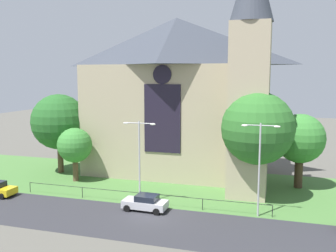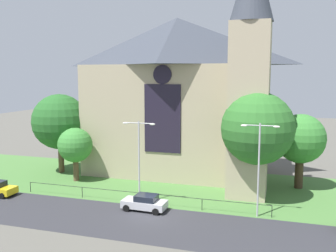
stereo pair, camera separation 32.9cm
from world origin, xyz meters
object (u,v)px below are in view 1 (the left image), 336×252
(tree_left_far, at_px, (59,122))
(streetlamp_near, at_px, (139,152))
(tree_right_near, at_px, (258,129))
(streetlamp_far, at_px, (260,158))
(church_building, at_px, (181,94))
(tree_right_far, at_px, (300,139))
(parked_car_silver, at_px, (145,203))
(tree_left_near, at_px, (75,146))

(tree_left_far, distance_m, streetlamp_near, 16.87)
(tree_right_near, relative_size, streetlamp_far, 1.30)
(church_building, bearing_deg, streetlamp_near, -93.05)
(church_building, bearing_deg, streetlamp_far, -50.76)
(tree_right_far, bearing_deg, church_building, 169.43)
(church_building, bearing_deg, parked_car_silver, -88.30)
(tree_right_near, bearing_deg, tree_left_near, 177.66)
(tree_left_far, distance_m, streetlamp_far, 27.30)
(tree_left_far, distance_m, tree_right_near, 25.68)
(tree_left_near, bearing_deg, tree_right_far, 10.69)
(streetlamp_far, height_order, parked_car_silver, streetlamp_far)
(streetlamp_far, xyz_separation_m, parked_car_silver, (-10.30, -1.50, -4.65))
(tree_right_far, height_order, parked_car_silver, tree_right_far)
(tree_right_far, relative_size, streetlamp_far, 0.99)
(streetlamp_near, bearing_deg, church_building, 86.95)
(tree_right_far, bearing_deg, parked_car_silver, -139.97)
(tree_left_far, xyz_separation_m, tree_right_near, (25.37, -3.94, 0.69))
(tree_left_near, relative_size, streetlamp_near, 0.78)
(church_building, relative_size, tree_left_far, 2.52)
(church_building, relative_size, tree_right_near, 2.34)
(streetlamp_near, bearing_deg, tree_right_near, 23.20)
(tree_left_near, xyz_separation_m, streetlamp_far, (21.87, -5.56, 1.04))
(tree_left_far, bearing_deg, tree_left_near, -37.41)
(streetlamp_near, relative_size, parked_car_silver, 1.96)
(tree_right_near, bearing_deg, tree_left_far, 171.18)
(tree_left_far, relative_size, streetlamp_far, 1.21)
(tree_left_near, bearing_deg, streetlamp_far, -14.27)
(church_building, xyz_separation_m, tree_left_far, (-15.13, -4.52, -3.56))
(church_building, bearing_deg, tree_left_far, -163.36)
(tree_right_near, bearing_deg, parked_car_silver, -147.76)
(tree_right_far, height_order, streetlamp_far, streetlamp_far)
(tree_left_near, height_order, tree_right_near, tree_right_near)
(tree_right_far, height_order, tree_right_near, tree_right_near)
(church_building, height_order, streetlamp_far, church_building)
(church_building, xyz_separation_m, tree_right_far, (14.62, -2.73, -4.66))
(church_building, height_order, tree_left_far, church_building)
(parked_car_silver, bearing_deg, tree_left_near, -29.80)
(tree_right_far, relative_size, parked_car_silver, 1.99)
(tree_right_near, bearing_deg, streetlamp_far, -83.91)
(tree_right_far, bearing_deg, streetlamp_far, -110.44)
(tree_right_far, xyz_separation_m, streetlamp_far, (-3.88, -10.42, -0.21))
(tree_right_near, bearing_deg, streetlamp_near, -156.80)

